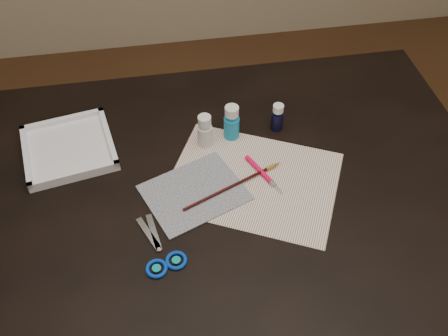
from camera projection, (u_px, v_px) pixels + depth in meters
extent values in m
cube|color=#422614|center=(224.00, 322.00, 1.76)|extent=(3.50, 3.50, 0.02)
cube|color=black|center=(224.00, 264.00, 1.48)|extent=(1.30, 0.90, 0.75)
cube|color=white|center=(253.00, 180.00, 1.20)|extent=(0.49, 0.44, 0.00)
cube|color=black|center=(194.00, 192.00, 1.17)|extent=(0.27, 0.25, 0.00)
cylinder|color=silver|center=(205.00, 131.00, 1.25)|extent=(0.05, 0.05, 0.09)
cylinder|color=#1789BA|center=(232.00, 122.00, 1.27)|extent=(0.05, 0.05, 0.10)
cylinder|color=black|center=(277.00, 117.00, 1.30)|extent=(0.03, 0.03, 0.08)
cube|color=white|center=(69.00, 148.00, 1.26)|extent=(0.25, 0.25, 0.03)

